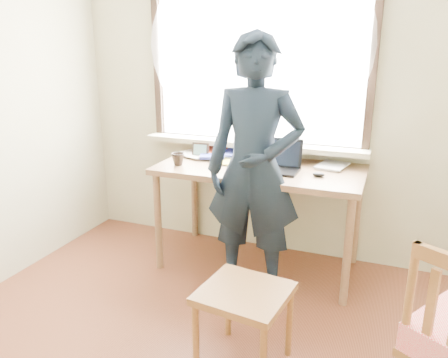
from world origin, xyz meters
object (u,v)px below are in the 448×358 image
at_px(desk, 260,177).
at_px(person, 254,170).
at_px(mug_dark, 178,159).
at_px(mug_white, 262,155).
at_px(work_chair, 244,302).
at_px(laptop, 278,163).

relative_size(desk, person, 0.85).
relative_size(desk, mug_dark, 15.27).
distance_m(mug_white, work_chair, 1.42).
distance_m(laptop, mug_white, 0.28).
xyz_separation_m(desk, laptop, (0.14, -0.03, 0.14)).
height_order(laptop, mug_white, laptop).
height_order(laptop, mug_dark, laptop).
bearing_deg(mug_white, laptop, -48.23).
distance_m(work_chair, person, 0.95).
xyz_separation_m(laptop, person, (-0.08, -0.32, 0.02)).
height_order(mug_dark, person, person).
bearing_deg(mug_white, person, -78.42).
bearing_deg(work_chair, laptop, 96.40).
xyz_separation_m(desk, mug_white, (-0.04, 0.18, 0.13)).
relative_size(work_chair, person, 0.28).
distance_m(laptop, work_chair, 1.20).
relative_size(desk, mug_white, 12.94).
bearing_deg(desk, person, -79.51).
bearing_deg(laptop, desk, 167.19).
bearing_deg(person, work_chair, -80.44).
bearing_deg(mug_dark, laptop, 11.55).
bearing_deg(person, mug_dark, 160.81).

